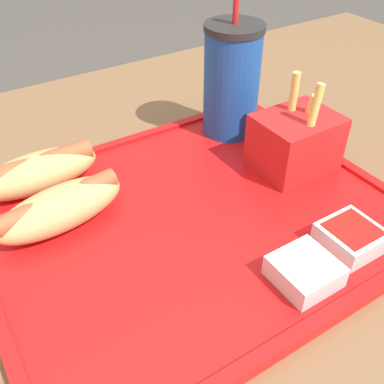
{
  "coord_description": "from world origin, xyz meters",
  "views": [
    {
      "loc": [
        -0.15,
        -0.26,
        1.03
      ],
      "look_at": [
        0.04,
        0.04,
        0.75
      ],
      "focal_mm": 42.0,
      "sensor_mm": 36.0,
      "label": 1
    }
  ],
  "objects": [
    {
      "name": "hot_dog_near",
      "position": [
        -0.08,
        0.1,
        0.74
      ],
      "size": [
        0.14,
        0.07,
        0.04
      ],
      "color": "tan",
      "rests_on": "food_tray"
    },
    {
      "name": "hot_dog_far",
      "position": [
        -0.08,
        0.17,
        0.75
      ],
      "size": [
        0.14,
        0.06,
        0.04
      ],
      "color": "tan",
      "rests_on": "food_tray"
    },
    {
      "name": "sauce_cup_mayo",
      "position": [
        0.07,
        -0.09,
        0.73
      ],
      "size": [
        0.05,
        0.05,
        0.02
      ],
      "color": "silver",
      "rests_on": "food_tray"
    },
    {
      "name": "sauce_cup_ketchup",
      "position": [
        0.14,
        -0.08,
        0.73
      ],
      "size": [
        0.05,
        0.05,
        0.02
      ],
      "color": "silver",
      "rests_on": "food_tray"
    },
    {
      "name": "fries_carton",
      "position": [
        0.19,
        0.05,
        0.76
      ],
      "size": [
        0.09,
        0.07,
        0.11
      ],
      "color": "red",
      "rests_on": "food_tray"
    },
    {
      "name": "food_tray",
      "position": [
        0.04,
        0.04,
        0.72
      ],
      "size": [
        0.42,
        0.35,
        0.01
      ],
      "color": "red",
      "rests_on": "dining_table"
    },
    {
      "name": "soda_cup",
      "position": [
        0.17,
        0.16,
        0.79
      ],
      "size": [
        0.07,
        0.07,
        0.18
      ],
      "color": "#194CA5",
      "rests_on": "food_tray"
    }
  ]
}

